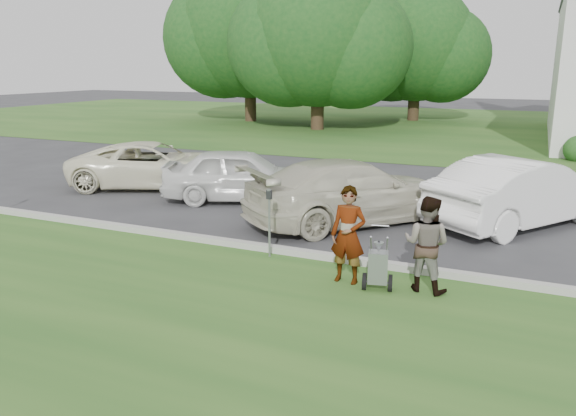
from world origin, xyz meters
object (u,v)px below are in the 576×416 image
Objects in this scene: tree_back at (416,49)px; person_right at (426,245)px; tree_left at (318,40)px; striping_cart at (378,268)px; car_a at (153,165)px; car_c at (351,191)px; parking_meter_near at (269,215)px; car_d at (521,192)px; car_b at (241,175)px; person_left at (348,236)px; tree_far at (249,34)px.

tree_back is 31.12m from person_right.
tree_left is 24.97m from striping_cart.
person_right is at bearing -77.90° from tree_back.
car_c reaches higher than car_a.
tree_back is 1.92× the size of car_a.
parking_meter_near is at bearing 1.52° from person_right.
person_right is 1.17× the size of parking_meter_near.
parking_meter_near is 6.26m from car_d.
car_b is (-5.19, 4.79, 0.34)m from striping_cart.
striping_cart is 7.07m from car_b.
parking_meter_near is at bearing 162.33° from person_left.
tree_far is at bearing 5.01° from car_b.
tree_left is 8.95m from tree_back.
tree_back is at bearing -29.44° from car_a.
striping_cart is 0.24× the size of car_b.
tree_back is 27.22m from car_c.
car_d is at bearing -113.34° from car_a.
person_right is 4.32m from car_c.
person_left is at bearing -80.33° from tree_back.
parking_meter_near is at bearing -61.60° from tree_far.
tree_far reaches higher than person_left.
person_right is 0.33× the size of car_d.
tree_far is at bearing 118.40° from parking_meter_near.
tree_far is 29.94m from person_left.
tree_far is at bearing 153.44° from tree_left.
car_c is at bearing -57.01° from tree_far.
car_a is at bearing -70.39° from tree_far.
tree_far is at bearing -46.75° from person_right.
striping_cart is 0.65× the size of person_right.
tree_back is at bearing 96.46° from parking_meter_near.
tree_left is 2.16× the size of car_d.
tree_far reaches higher than tree_left.
striping_cart is at bearing -17.95° from parking_meter_near.
car_b is (-4.61, 4.65, -0.11)m from person_left.
person_right is (10.47, -22.19, -4.30)m from tree_left.
striping_cart is at bearing -58.29° from tree_far.
tree_back is 25.68m from car_a.
parking_meter_near is (-1.81, 0.63, 0.02)m from person_left.
tree_left reaches higher than striping_cart.
tree_left reaches higher than person_left.
person_right is (0.72, 0.31, 0.41)m from striping_cart.
tree_left is 18.80m from car_b.
tree_back is 26.71m from car_d.
tree_left is at bearing -19.11° from car_a.
car_a is (-9.27, 4.98, -0.11)m from person_right.
tree_back reaches higher than parking_meter_near.
car_a is at bearing 28.21° from car_c.
person_left is (5.17, -30.36, -3.88)m from tree_back.
tree_left reaches higher than car_b.
person_right is (16.48, -25.19, -4.88)m from tree_far.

